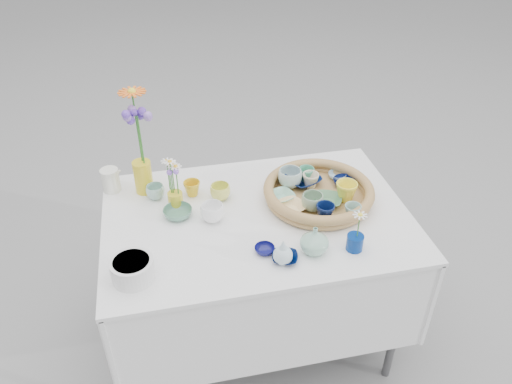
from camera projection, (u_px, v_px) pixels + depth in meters
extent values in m
plane|color=gray|center=(257.00, 336.00, 2.51)|extent=(80.00, 80.00, 0.00)
imported|color=#071746|center=(303.00, 180.00, 2.22)|extent=(0.19, 0.19, 0.04)
imported|color=#081242|center=(344.00, 182.00, 2.21)|extent=(0.11, 0.11, 0.03)
imported|color=#FDEA3E|center=(346.00, 192.00, 2.10)|extent=(0.12, 0.12, 0.09)
imported|color=#50865A|center=(328.00, 200.00, 2.10)|extent=(0.16, 0.16, 0.03)
imported|color=#86A788|center=(312.00, 202.00, 2.05)|extent=(0.09, 0.09, 0.07)
imported|color=#8BCAB0|center=(282.00, 196.00, 2.12)|extent=(0.14, 0.14, 0.03)
imported|color=silver|center=(290.00, 178.00, 2.19)|extent=(0.12, 0.12, 0.08)
imported|color=#F1E4C4|center=(310.00, 180.00, 2.19)|extent=(0.10, 0.10, 0.07)
imported|color=#B5DEFB|center=(337.00, 176.00, 2.26)|extent=(0.08, 0.08, 0.03)
imported|color=#0A1844|center=(325.00, 212.00, 2.00)|extent=(0.09, 0.09, 0.07)
imported|color=#FFD893|center=(291.00, 207.00, 2.06)|extent=(0.15, 0.15, 0.03)
imported|color=#87B9AF|center=(352.00, 212.00, 2.01)|extent=(0.07, 0.07, 0.06)
imported|color=#4AA37F|center=(306.00, 174.00, 2.23)|extent=(0.09, 0.09, 0.07)
imported|color=gold|center=(192.00, 188.00, 2.17)|extent=(0.07, 0.07, 0.07)
imported|color=#DBDD59|center=(220.00, 192.00, 2.15)|extent=(0.11, 0.11, 0.07)
imported|color=slate|center=(178.00, 213.00, 2.05)|extent=(0.13, 0.13, 0.04)
imported|color=white|center=(212.00, 213.00, 2.02)|extent=(0.11, 0.11, 0.08)
imported|color=#0E0F55|center=(265.00, 250.00, 1.88)|extent=(0.10, 0.10, 0.02)
imported|color=#9AC4B7|center=(155.00, 192.00, 2.15)|extent=(0.10, 0.10, 0.06)
imported|color=#000D35|center=(285.00, 258.00, 1.84)|extent=(0.12, 0.12, 0.02)
imported|color=#8EBFA7|center=(315.00, 240.00, 1.85)|extent=(0.12, 0.12, 0.11)
cylinder|color=navy|center=(355.00, 242.00, 1.88)|extent=(0.08, 0.08, 0.06)
cylinder|color=gold|center=(143.00, 177.00, 2.17)|extent=(0.08, 0.08, 0.15)
cylinder|color=gold|center=(175.00, 199.00, 2.10)|extent=(0.08, 0.08, 0.07)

